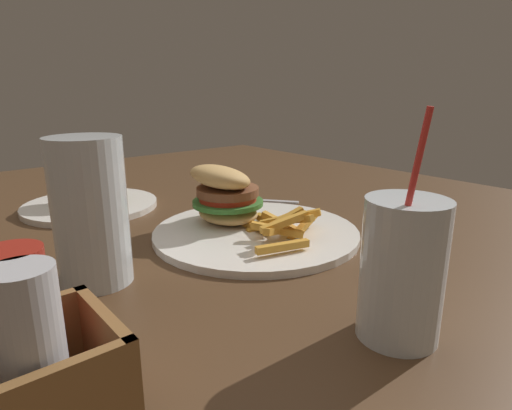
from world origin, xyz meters
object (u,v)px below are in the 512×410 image
at_px(beer_glass, 91,214).
at_px(condiment_caddy, 34,365).
at_px(spoon, 224,196).
at_px(meal_plate_far, 90,192).
at_px(meal_plate_near, 243,215).
at_px(juice_glass, 402,274).

xyz_separation_m(beer_glass, condiment_caddy, (-0.18, 0.10, -0.03)).
bearing_deg(spoon, meal_plate_far, 26.20).
relative_size(meal_plate_near, spoon, 1.86).
relative_size(juice_glass, condiment_caddy, 1.71).
xyz_separation_m(meal_plate_near, juice_glass, (-0.29, 0.06, 0.03)).
relative_size(juice_glass, meal_plate_far, 0.86).
bearing_deg(spoon, juice_glass, 123.54).
bearing_deg(beer_glass, spoon, -58.03).
distance_m(beer_glass, spoon, 0.37).
height_order(spoon, condiment_caddy, condiment_caddy).
relative_size(beer_glass, condiment_caddy, 1.39).
bearing_deg(beer_glass, condiment_caddy, 150.50).
xyz_separation_m(juice_glass, condiment_caddy, (0.09, 0.26, -0.01)).
bearing_deg(meal_plate_near, beer_glass, 95.94).
bearing_deg(condiment_caddy, juice_glass, -108.90).
height_order(meal_plate_near, meal_plate_far, meal_plate_near).
distance_m(meal_plate_near, condiment_caddy, 0.38).
height_order(beer_glass, juice_glass, juice_glass).
bearing_deg(beer_glass, meal_plate_far, -18.68).
xyz_separation_m(meal_plate_near, spoon, (0.17, -0.09, -0.02)).
bearing_deg(meal_plate_near, meal_plate_far, 24.14).
bearing_deg(beer_glass, juice_glass, -149.69).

